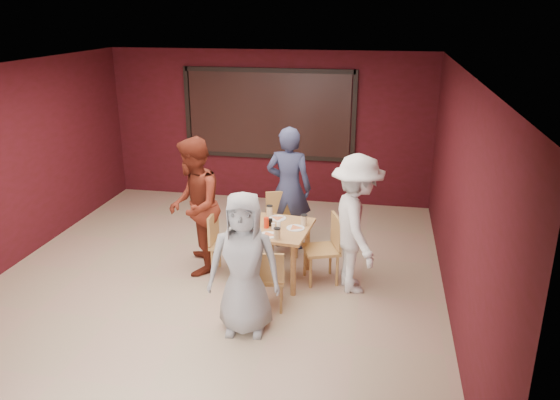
% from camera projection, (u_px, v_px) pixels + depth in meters
% --- Properties ---
extents(floor, '(7.00, 7.00, 0.00)m').
position_uv_depth(floor, '(216.00, 282.00, 7.35)').
color(floor, tan).
rests_on(floor, ground).
extents(window_blinds, '(3.00, 0.02, 1.50)m').
position_uv_depth(window_blinds, '(268.00, 114.00, 10.00)').
color(window_blinds, black).
extents(dining_table, '(1.04, 1.04, 0.90)m').
position_uv_depth(dining_table, '(273.00, 233.00, 7.25)').
color(dining_table, tan).
rests_on(dining_table, floor).
extents(chair_front, '(0.44, 0.44, 0.80)m').
position_uv_depth(chair_front, '(268.00, 276.00, 6.53)').
color(chair_front, '#A88341').
rests_on(chair_front, floor).
extents(chair_back, '(0.57, 0.57, 0.92)m').
position_uv_depth(chair_back, '(282.00, 219.00, 8.10)').
color(chair_back, '#A88341').
rests_on(chair_back, floor).
extents(chair_left, '(0.43, 0.43, 0.88)m').
position_uv_depth(chair_left, '(222.00, 240.00, 7.45)').
color(chair_left, '#A88341').
rests_on(chair_left, floor).
extents(chair_right, '(0.57, 0.57, 0.92)m').
position_uv_depth(chair_right, '(327.00, 245.00, 7.23)').
color(chair_right, '#A88341').
rests_on(chair_right, floor).
extents(diner_front, '(0.86, 0.61, 1.66)m').
position_uv_depth(diner_front, '(244.00, 264.00, 6.00)').
color(diner_front, '#989898').
rests_on(diner_front, floor).
extents(diner_back, '(0.71, 0.48, 1.88)m').
position_uv_depth(diner_back, '(289.00, 188.00, 8.17)').
color(diner_back, '#303555').
rests_on(diner_back, floor).
extents(diner_left, '(0.92, 1.07, 1.89)m').
position_uv_depth(diner_left, '(194.00, 206.00, 7.40)').
color(diner_left, '#601F12').
rests_on(diner_left, floor).
extents(diner_right, '(0.99, 1.31, 1.81)m').
position_uv_depth(diner_right, '(356.00, 224.00, 6.89)').
color(diner_right, white).
rests_on(diner_right, floor).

